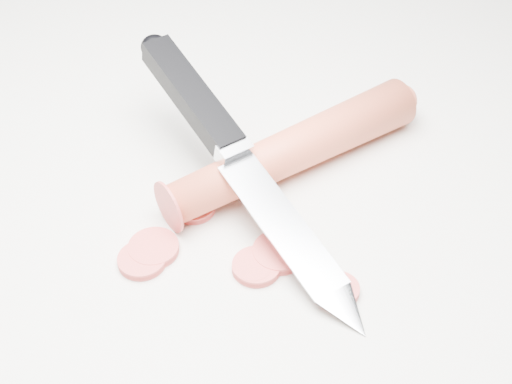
# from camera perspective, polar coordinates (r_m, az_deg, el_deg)

# --- Properties ---
(ground) EXTENTS (2.40, 2.40, 0.00)m
(ground) POSITION_cam_1_polar(r_m,az_deg,el_deg) (0.55, -0.94, 0.00)
(ground) COLOR silver
(ground) RESTS_ON ground
(carrot) EXTENTS (0.18, 0.18, 0.04)m
(carrot) POSITION_cam_1_polar(r_m,az_deg,el_deg) (0.56, 3.00, 3.38)
(carrot) COLOR #D1492E
(carrot) RESTS_ON ground
(carrot_slice_0) EXTENTS (0.03, 0.03, 0.01)m
(carrot_slice_0) POSITION_cam_1_polar(r_m,az_deg,el_deg) (0.54, -4.95, -1.25)
(carrot_slice_0) COLOR #CE3C38
(carrot_slice_0) RESTS_ON ground
(carrot_slice_1) EXTENTS (0.03, 0.03, 0.01)m
(carrot_slice_1) POSITION_cam_1_polar(r_m,az_deg,el_deg) (0.51, -9.10, -5.40)
(carrot_slice_1) COLOR #CE3C38
(carrot_slice_1) RESTS_ON ground
(carrot_slice_2) EXTENTS (0.03, 0.03, 0.01)m
(carrot_slice_2) POSITION_cam_1_polar(r_m,az_deg,el_deg) (0.50, 0.04, -5.99)
(carrot_slice_2) COLOR #CE3C38
(carrot_slice_2) RESTS_ON ground
(carrot_slice_3) EXTENTS (0.03, 0.03, 0.01)m
(carrot_slice_3) POSITION_cam_1_polar(r_m,az_deg,el_deg) (0.49, 6.63, -7.77)
(carrot_slice_3) COLOR #CE3C38
(carrot_slice_3) RESTS_ON ground
(carrot_slice_4) EXTENTS (0.04, 0.04, 0.01)m
(carrot_slice_4) POSITION_cam_1_polar(r_m,az_deg,el_deg) (0.51, 1.87, -4.85)
(carrot_slice_4) COLOR #CE3C38
(carrot_slice_4) RESTS_ON ground
(carrot_slice_5) EXTENTS (0.04, 0.04, 0.01)m
(carrot_slice_5) POSITION_cam_1_polar(r_m,az_deg,el_deg) (0.51, -8.19, -4.47)
(carrot_slice_5) COLOR #CE3C38
(carrot_slice_5) RESTS_ON ground
(carrot_slice_6) EXTENTS (0.03, 0.03, 0.01)m
(carrot_slice_6) POSITION_cam_1_polar(r_m,az_deg,el_deg) (0.50, -0.30, -6.08)
(carrot_slice_6) COLOR #CE3C38
(carrot_slice_6) RESTS_ON ground
(kitchen_knife) EXTENTS (0.23, 0.22, 0.08)m
(kitchen_knife) POSITION_cam_1_polar(r_m,az_deg,el_deg) (0.52, -0.80, 2.20)
(kitchen_knife) COLOR silver
(kitchen_knife) RESTS_ON ground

